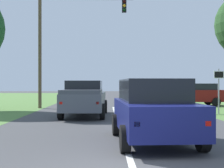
% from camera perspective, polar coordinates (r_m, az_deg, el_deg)
% --- Properties ---
extents(ground_plane, '(120.00, 120.00, 0.00)m').
position_cam_1_polar(ground_plane, '(16.29, 0.91, -6.19)').
color(ground_plane, '#424244').
extents(red_suv_near, '(2.44, 4.72, 1.91)m').
position_cam_1_polar(red_suv_near, '(9.86, 7.29, -4.43)').
color(red_suv_near, navy).
rests_on(red_suv_near, ground_plane).
extents(pickup_truck_lead, '(2.44, 5.47, 1.93)m').
position_cam_1_polar(pickup_truck_lead, '(17.41, -4.88, -2.53)').
color(pickup_truck_lead, '#4C515B').
rests_on(pickup_truck_lead, ground_plane).
extents(traffic_light, '(6.92, 0.40, 8.58)m').
position_cam_1_polar(traffic_light, '(23.86, -8.77, 9.19)').
color(traffic_light, brown).
rests_on(traffic_light, ground_plane).
extents(keep_moving_sign, '(0.60, 0.09, 2.65)m').
position_cam_1_polar(keep_moving_sign, '(19.76, 18.42, -0.19)').
color(keep_moving_sign, gray).
rests_on(keep_moving_sign, ground_plane).
extents(crossing_suv_far, '(4.29, 2.15, 1.79)m').
position_cam_1_polar(crossing_suv_far, '(26.74, 14.76, -1.72)').
color(crossing_suv_far, maroon).
rests_on(crossing_suv_far, ground_plane).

